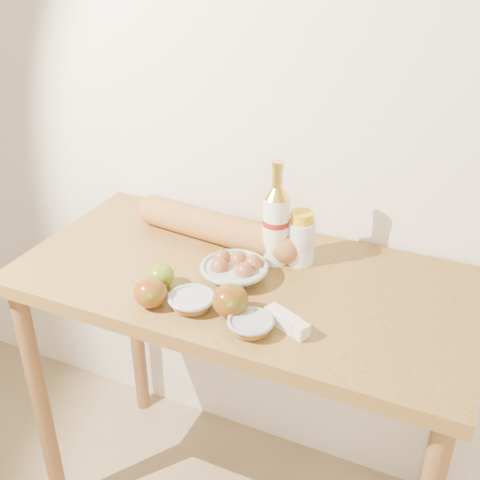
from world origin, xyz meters
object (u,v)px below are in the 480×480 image
object	(u,v)px
table	(245,314)
cream_bottle	(301,239)
baguette	(216,227)
bourbon_bottle	(276,222)
egg_bowl	(235,269)

from	to	relation	value
table	cream_bottle	world-z (taller)	cream_bottle
cream_bottle	baguette	distance (m)	0.26
table	bourbon_bottle	distance (m)	0.26
egg_bowl	bourbon_bottle	bearing A→B (deg)	62.76
bourbon_bottle	cream_bottle	world-z (taller)	bourbon_bottle
table	egg_bowl	distance (m)	0.15
egg_bowl	baguette	distance (m)	0.20
table	bourbon_bottle	xyz separation A→B (m)	(0.04, 0.10, 0.24)
table	egg_bowl	bearing A→B (deg)	-131.50
egg_bowl	baguette	size ratio (longest dim) A/B	0.36
cream_bottle	egg_bowl	size ratio (longest dim) A/B	0.77
baguette	egg_bowl	bearing A→B (deg)	-43.51
table	baguette	bearing A→B (deg)	138.64
bourbon_bottle	baguette	bearing A→B (deg)	149.83
table	bourbon_bottle	bearing A→B (deg)	66.41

